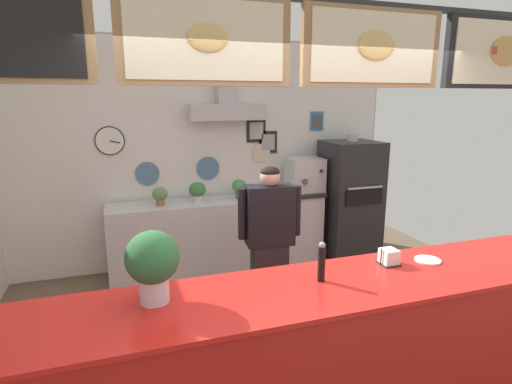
# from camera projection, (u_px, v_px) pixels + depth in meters

# --- Properties ---
(back_wall_assembly) EXTENTS (5.00, 2.96, 2.91)m
(back_wall_assembly) POSITION_uv_depth(u_px,v_px,m) (210.00, 149.00, 5.17)
(back_wall_assembly) COLOR #9E9E99
(back_wall_assembly) RESTS_ON ground_plane
(service_counter) EXTENTS (4.29, 0.72, 1.04)m
(service_counter) POSITION_uv_depth(u_px,v_px,m) (309.00, 361.00, 2.64)
(service_counter) COLOR red
(service_counter) RESTS_ON ground_plane
(back_prep_counter) EXTENTS (2.70, 0.54, 0.93)m
(back_prep_counter) POSITION_uv_depth(u_px,v_px,m) (219.00, 236.00, 5.23)
(back_prep_counter) COLOR silver
(back_prep_counter) RESTS_ON ground_plane
(pizza_oven) EXTENTS (0.70, 0.70, 1.72)m
(pizza_oven) POSITION_uv_depth(u_px,v_px,m) (349.00, 201.00, 5.59)
(pizza_oven) COLOR #232326
(pizza_oven) RESTS_ON ground_plane
(shop_worker) EXTENTS (0.61, 0.26, 1.56)m
(shop_worker) POSITION_uv_depth(u_px,v_px,m) (270.00, 242.00, 3.93)
(shop_worker) COLOR #232328
(shop_worker) RESTS_ON ground_plane
(espresso_machine) EXTENTS (0.45, 0.46, 0.48)m
(espresso_machine) POSITION_uv_depth(u_px,v_px,m) (305.00, 177.00, 5.41)
(espresso_machine) COLOR silver
(espresso_machine) RESTS_ON back_prep_counter
(potted_basil) EXTENTS (0.18, 0.18, 0.25)m
(potted_basil) POSITION_uv_depth(u_px,v_px,m) (239.00, 187.00, 5.20)
(potted_basil) COLOR #4C4C51
(potted_basil) RESTS_ON back_prep_counter
(potted_oregano) EXTENTS (0.18, 0.18, 0.22)m
(potted_oregano) POSITION_uv_depth(u_px,v_px,m) (160.00, 195.00, 4.85)
(potted_oregano) COLOR #9E563D
(potted_oregano) RESTS_ON back_prep_counter
(potted_rosemary) EXTENTS (0.21, 0.21, 0.24)m
(potted_rosemary) POSITION_uv_depth(u_px,v_px,m) (197.00, 191.00, 5.03)
(potted_rosemary) COLOR beige
(potted_rosemary) RESTS_ON back_prep_counter
(napkin_holder) EXTENTS (0.14, 0.13, 0.12)m
(napkin_holder) POSITION_uv_depth(u_px,v_px,m) (389.00, 257.00, 2.86)
(napkin_holder) COLOR #262628
(napkin_holder) RESTS_ON service_counter
(condiment_plate) EXTENTS (0.18, 0.18, 0.01)m
(condiment_plate) POSITION_uv_depth(u_px,v_px,m) (428.00, 260.00, 2.92)
(condiment_plate) COLOR white
(condiment_plate) RESTS_ON service_counter
(basil_vase) EXTENTS (0.30, 0.30, 0.42)m
(basil_vase) POSITION_uv_depth(u_px,v_px,m) (153.00, 263.00, 2.29)
(basil_vase) COLOR silver
(basil_vase) RESTS_ON service_counter
(pepper_grinder) EXTENTS (0.05, 0.05, 0.26)m
(pepper_grinder) POSITION_uv_depth(u_px,v_px,m) (322.00, 262.00, 2.58)
(pepper_grinder) COLOR black
(pepper_grinder) RESTS_ON service_counter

